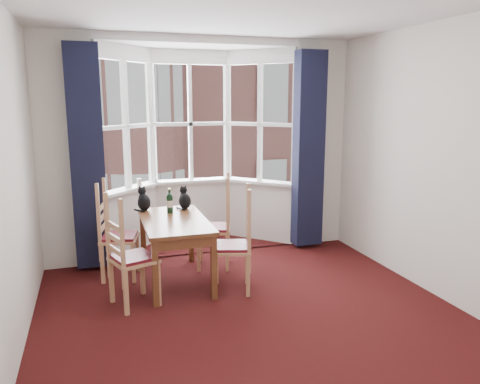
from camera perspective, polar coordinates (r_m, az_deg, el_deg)
name	(u,v)px	position (r m, az deg, el deg)	size (l,w,h in m)	color
floor	(263,329)	(4.38, 2.76, -16.36)	(4.50, 4.50, 0.00)	black
wall_left	(1,189)	(3.74, -27.11, 0.29)	(4.50, 4.50, 0.00)	silver
wall_right	(458,165)	(4.99, 25.00, 2.97)	(4.50, 4.50, 0.00)	silver
wall_near	(468,265)	(2.05, 26.00, -7.95)	(4.00, 4.00, 0.00)	silver
wall_back_pier_left	(67,153)	(5.92, -20.38, 4.48)	(0.70, 0.12, 2.80)	silver
wall_back_pier_right	(318,145)	(6.64, 9.48, 5.70)	(0.70, 0.12, 2.80)	silver
bay_window	(194,145)	(6.56, -5.60, 5.73)	(2.76, 0.94, 2.80)	white
curtain_left	(87,158)	(5.74, -18.12, 3.93)	(0.38, 0.22, 2.60)	black
curtain_right	(309,150)	(6.38, 8.36, 5.06)	(0.38, 0.22, 2.60)	black
dining_table	(175,228)	(5.25, -7.98, -4.34)	(0.71, 1.30, 0.72)	brown
chair_left_near	(125,261)	(4.76, -13.87, -8.19)	(0.51, 0.53, 0.92)	tan
chair_left_far	(111,238)	(5.55, -15.40, -5.44)	(0.49, 0.50, 0.92)	tan
chair_right_near	(240,248)	(5.01, 0.03, -6.82)	(0.50, 0.52, 0.92)	tan
chair_right_far	(221,229)	(5.72, -2.34, -4.52)	(0.51, 0.52, 0.92)	tan
cat_left	(144,201)	(5.68, -11.64, -1.08)	(0.19, 0.24, 0.30)	black
cat_right	(185,200)	(5.69, -6.77, -0.94)	(0.15, 0.21, 0.28)	black
wine_bottle	(170,202)	(5.50, -8.56, -1.23)	(0.07, 0.07, 0.29)	black
candle_tall	(139,183)	(6.35, -12.18, 1.08)	(0.06, 0.06, 0.12)	white
street	(113,206)	(36.79, -15.17, -1.66)	(80.00, 80.00, 0.00)	#333335
tenement_building	(128,111)	(17.70, -13.48, 9.63)	(18.40, 7.80, 15.20)	#99594F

